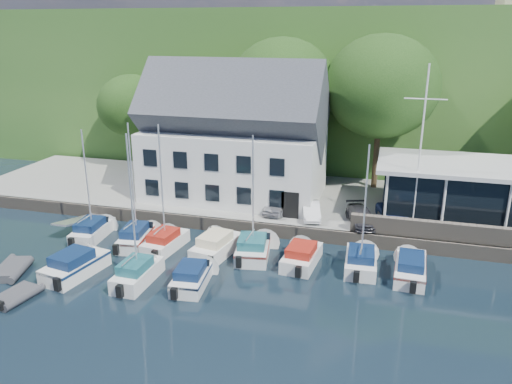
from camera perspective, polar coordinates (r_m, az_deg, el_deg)
ground at (r=26.05m, az=1.38°, el=-15.12°), size 180.00×180.00×0.00m
quay at (r=41.34m, az=7.32°, el=-1.35°), size 60.00×13.00×1.00m
quay_face at (r=35.35m, az=5.76°, el=-4.81°), size 60.00×0.30×1.00m
hillside at (r=83.49m, az=12.17°, el=13.67°), size 160.00×75.00×16.00m
field_patch at (r=91.14m, az=18.19°, el=18.70°), size 50.00×30.00×0.30m
harbor_building at (r=40.53m, az=-2.49°, el=5.53°), size 14.40×8.20×8.70m
club_pavilion at (r=39.21m, az=23.23°, el=0.08°), size 13.20×7.20×4.10m
seawall at (r=35.57m, az=25.39°, el=-4.53°), size 18.00×0.50×1.20m
gangway at (r=39.78m, az=-18.97°, el=-3.83°), size 1.20×6.00×1.40m
car_silver at (r=37.77m, az=2.45°, el=-1.31°), size 1.73×3.84×1.28m
car_white at (r=36.81m, az=6.30°, el=-2.05°), size 2.02×3.71×1.16m
car_dgrey at (r=36.19m, az=11.92°, el=-2.72°), size 2.78×4.30×1.16m
car_blue at (r=37.32m, az=15.37°, el=-2.32°), size 2.18×3.68×1.18m
flagpole at (r=35.05m, az=18.27°, el=4.63°), size 2.68×0.20×11.16m
tree_0 at (r=50.73m, az=-13.87°, el=7.85°), size 6.62×6.62×9.05m
tree_1 at (r=47.25m, az=-6.44°, el=8.40°), size 7.68×7.68×10.49m
tree_2 at (r=44.44m, az=2.99°, el=9.23°), size 9.22×9.22×12.59m
tree_3 at (r=43.40m, az=13.92°, el=8.71°), size 9.44×9.44×12.91m
boat_r1_0 at (r=36.25m, az=-18.78°, el=1.34°), size 2.37×5.91×8.68m
boat_r1_1 at (r=34.31m, az=-13.93°, el=0.83°), size 2.59×6.07×8.67m
boat_r1_2 at (r=33.13m, az=-10.68°, el=0.24°), size 2.50×5.63×8.46m
boat_r1_3 at (r=33.11m, az=-4.56°, el=-5.90°), size 3.03×6.27×1.57m
boat_r1_4 at (r=31.29m, az=-0.35°, el=0.11°), size 3.07×5.72×9.11m
boat_r1_5 at (r=31.90m, az=5.26°, el=-7.07°), size 2.51×5.65×1.40m
boat_r1_6 at (r=30.50m, az=12.35°, el=-1.47°), size 2.32×5.64×8.47m
boat_r1_7 at (r=31.78m, az=17.25°, el=-8.00°), size 2.19×6.45×1.39m
boat_r2_0 at (r=32.35m, az=-19.98°, el=-7.63°), size 3.15×6.26×1.58m
boat_r2_1 at (r=28.90m, az=-13.95°, el=-1.93°), size 1.89×5.56×9.21m
boat_r2_2 at (r=29.62m, az=-7.32°, el=-9.32°), size 2.44×5.55×1.35m
dinghy_0 at (r=34.25m, az=-26.15°, el=-7.78°), size 2.69×3.52×0.72m
dinghy_1 at (r=31.05m, az=-25.82°, el=-10.53°), size 2.09×3.01×0.65m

